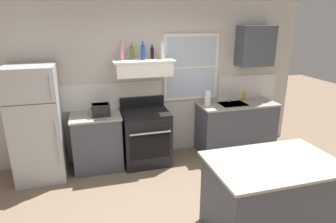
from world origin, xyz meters
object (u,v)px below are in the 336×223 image
toaster (101,110)px  stove_range (146,137)px  dish_soap_bottle (244,96)px  bottle_blue_liqueur (143,52)px  bottle_olive_oil_square (132,53)px  paper_towel_roll (208,98)px  refrigerator (37,124)px  bottle_rose_pink (122,52)px  bottle_clear_tall (162,51)px  bottle_balsamic_dark (152,53)px  kitchen_island (270,198)px

toaster → stove_range: toaster is taller
dish_soap_bottle → bottle_blue_liqueur: bearing=-178.0°
bottle_olive_oil_square → bottle_blue_liqueur: size_ratio=0.89×
paper_towel_roll → refrigerator: bearing=-178.8°
bottle_rose_pink → bottle_clear_tall: bottle_rose_pink is taller
refrigerator → bottle_blue_liqueur: 1.93m
stove_range → bottle_clear_tall: 1.45m
toaster → bottle_blue_liqueur: bearing=6.9°
bottle_rose_pink → bottle_blue_liqueur: bottle_rose_pink is taller
bottle_balsamic_dark → dish_soap_bottle: 1.91m
bottle_balsamic_dark → paper_towel_roll: 1.24m
bottle_rose_pink → paper_towel_roll: bottle_rose_pink is taller
bottle_clear_tall → paper_towel_roll: 1.15m
kitchen_island → bottle_clear_tall: bearing=107.0°
stove_range → dish_soap_bottle: same height
bottle_rose_pink → stove_range: bearing=-22.1°
bottle_blue_liqueur → paper_towel_roll: 1.38m
toaster → paper_towel_roll: paper_towel_roll is taller
stove_range → dish_soap_bottle: (1.88, 0.14, 0.54)m
stove_range → bottle_olive_oil_square: bearing=136.3°
stove_range → bottle_olive_oil_square: bottle_olive_oil_square is taller
bottle_rose_pink → bottle_clear_tall: size_ratio=1.02×
bottle_balsamic_dark → toaster: bearing=-170.1°
bottle_blue_liqueur → dish_soap_bottle: size_ratio=1.60×
bottle_balsamic_dark → paper_towel_roll: bottle_balsamic_dark is taller
bottle_rose_pink → kitchen_island: bearing=-59.4°
bottle_olive_oil_square → bottle_blue_liqueur: bottle_blue_liqueur is taller
toaster → bottle_rose_pink: 0.96m
bottle_blue_liqueur → stove_range: bearing=-89.6°
refrigerator → bottle_rose_pink: bearing=6.6°
bottle_clear_tall → paper_towel_roll: size_ratio=1.12×
stove_range → bottle_clear_tall: size_ratio=3.61×
refrigerator → bottle_balsamic_dark: bottle_balsamic_dark is taller
bottle_clear_tall → kitchen_island: bearing=-73.0°
bottle_blue_liqueur → toaster: bearing=-173.1°
stove_range → bottle_rose_pink: 1.45m
stove_range → bottle_olive_oil_square: size_ratio=4.26×
bottle_clear_tall → paper_towel_roll: (0.79, -0.05, -0.83)m
toaster → refrigerator: bearing=-179.5°
bottle_rose_pink → bottle_balsamic_dark: bottle_rose_pink is taller
refrigerator → bottle_rose_pink: (1.33, 0.15, 1.00)m
stove_range → bottle_blue_liqueur: size_ratio=3.79×
bottle_balsamic_dark → bottle_rose_pink: bearing=-179.2°
toaster → bottle_olive_oil_square: 1.02m
toaster → bottle_rose_pink: (0.39, 0.15, 0.87)m
bottle_olive_oil_square → dish_soap_bottle: (2.04, -0.02, -0.85)m
bottle_blue_liqueur → paper_towel_roll: size_ratio=1.07×
bottle_balsamic_dark → kitchen_island: 2.73m
bottle_rose_pink → paper_towel_roll: size_ratio=1.14×
bottle_rose_pink → bottle_balsamic_dark: bearing=0.8°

